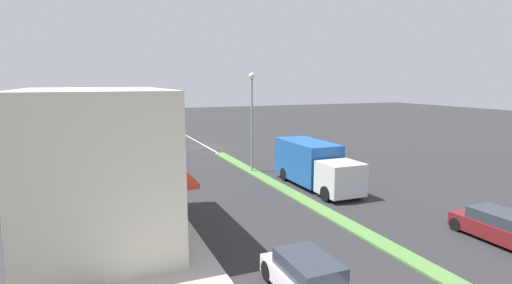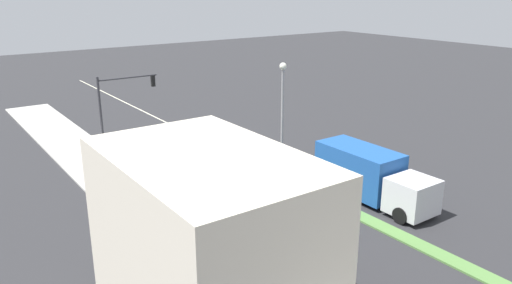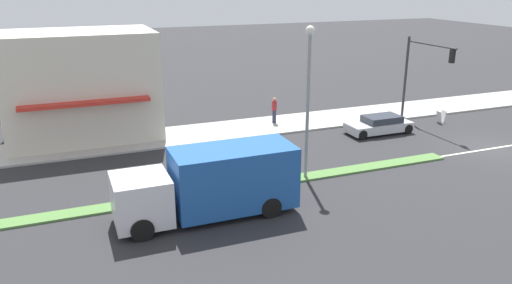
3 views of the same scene
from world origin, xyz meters
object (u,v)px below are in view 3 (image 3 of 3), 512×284
traffic_signal_main (421,66)px  warning_aframe_sign (441,117)px  delivery_truck (213,183)px  sedan_silver (379,125)px  pedestrian (274,110)px  street_lamp (308,84)px

traffic_signal_main → warning_aframe_sign: bearing=-112.9°
delivery_truck → sedan_silver: (7.20, -13.27, -0.91)m
pedestrian → delivery_truck: 13.92m
street_lamp → delivery_truck: street_lamp is taller
traffic_signal_main → sedan_silver: 5.13m
warning_aframe_sign → sedan_silver: bearing=94.7°
street_lamp → delivery_truck: (-2.20, 5.45, -3.31)m
sedan_silver → pedestrian: bearing=51.7°
traffic_signal_main → sedan_silver: bearing=106.8°
traffic_signal_main → pedestrian: bearing=70.8°
street_lamp → sedan_silver: 10.20m
traffic_signal_main → pedestrian: size_ratio=3.19×
pedestrian → warning_aframe_sign: size_ratio=2.09×
street_lamp → delivery_truck: 6.74m
warning_aframe_sign → sedan_silver: sedan_silver is taller
traffic_signal_main → pedestrian: 10.14m
traffic_signal_main → delivery_truck: size_ratio=0.75×
pedestrian → sedan_silver: 6.98m
traffic_signal_main → sedan_silver: traffic_signal_main is taller
traffic_signal_main → warning_aframe_sign: traffic_signal_main is taller
pedestrian → delivery_truck: bearing=145.9°
warning_aframe_sign → delivery_truck: (-7.64, 18.61, 1.04)m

